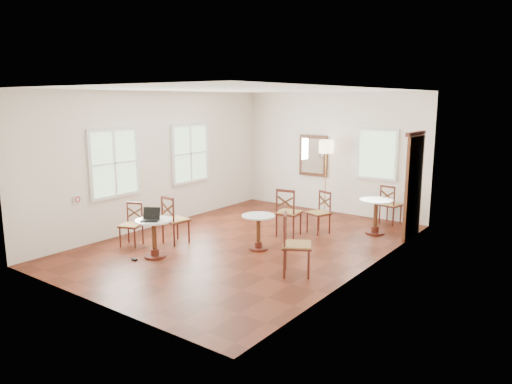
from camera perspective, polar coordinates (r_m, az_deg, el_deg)
ground at (r=9.53m, az=-1.08°, el=-6.19°), size 7.00×7.00×0.00m
room_shell at (r=9.41m, az=-0.39°, el=5.34°), size 5.02×7.02×3.01m
cafe_table_near at (r=8.81m, az=-12.08°, el=-4.94°), size 0.67×0.67×0.70m
cafe_table_mid at (r=9.07m, az=0.28°, el=-4.35°), size 0.63×0.63×0.67m
cafe_table_back at (r=10.43m, az=14.13°, el=-2.40°), size 0.71×0.71×0.75m
chair_near_a at (r=9.57m, az=-9.73°, el=-3.29°), size 0.49×0.49×0.97m
chair_near_b at (r=9.63m, az=-14.66°, el=-3.78°), size 0.50×0.50×0.84m
chair_mid_a at (r=9.96m, az=3.87°, el=-2.44°), size 0.54×0.54×1.02m
chair_mid_b at (r=7.78m, az=4.71°, el=-6.27°), size 0.65×0.65×1.02m
chair_back_a at (r=11.35m, az=15.75°, el=-1.44°), size 0.48×0.48×0.91m
chair_back_b at (r=10.28m, az=7.60°, el=-2.44°), size 0.52×0.52×0.90m
floor_lamp at (r=11.82m, az=8.39°, el=4.81°), size 0.36×0.36×1.85m
laptop at (r=8.69m, az=-12.48°, el=-2.97°), size 0.39×0.38×0.22m
mouse at (r=8.78m, az=-12.39°, el=-3.08°), size 0.10×0.07×0.03m
navy_mug at (r=8.86m, az=-12.58°, el=-2.77°), size 0.11×0.08×0.09m
water_glass at (r=8.73m, az=-12.15°, el=-2.97°), size 0.05×0.05×0.09m
power_adapter at (r=8.83m, az=-14.33°, el=-7.82°), size 0.10×0.06×0.04m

